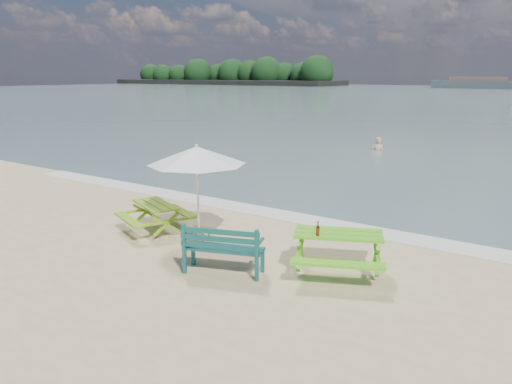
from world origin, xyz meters
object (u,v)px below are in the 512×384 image
Objects in this scene: patio_umbrella at (197,155)px; swimmer at (377,155)px; picnic_table_right at (338,253)px; picnic_table_left at (156,218)px; park_bench at (224,258)px; side_table at (199,234)px; beer_bottle at (318,231)px.

swimmer is (-1.87, 15.91, -2.25)m from patio_umbrella.
picnic_table_right is 0.86× the size of patio_umbrella.
park_bench is at bearing -20.54° from picnic_table_left.
park_bench is at bearing -35.14° from side_table.
picnic_table_right is 16.66m from swimmer.
park_bench is at bearing -35.14° from patio_umbrella.
swimmer is (-0.51, 15.95, -0.57)m from picnic_table_left.
picnic_table_left is 1.37m from side_table.
swimmer is at bearing 91.85° from picnic_table_left.
side_table is 16.03m from swimmer.
park_bench is (3.02, -1.13, -0.04)m from picnic_table_left.
picnic_table_left is at bearing -178.27° from patio_umbrella.
beer_bottle is at bearing -4.52° from patio_umbrella.
picnic_table_left is at bearing -178.27° from side_table.
park_bench is 2.67m from patio_umbrella.
swimmer is at bearing 108.71° from picnic_table_right.
beer_bottle is at bearing -72.52° from swimmer.
patio_umbrella reaches higher than picnic_table_right.
patio_umbrella is at bearing 175.48° from beer_bottle.
picnic_table_left is 15.97m from swimmer.
side_table is at bearing -83.30° from swimmer.
picnic_table_right is 8.83× the size of beer_bottle.
park_bench is (-1.80, -1.31, -0.09)m from picnic_table_right.
patio_umbrella reaches higher than side_table.
swimmer is (-5.34, 15.77, -0.62)m from picnic_table_right.
side_table is at bearing -177.71° from picnic_table_right.
swimmer reaches higher than side_table.
park_bench reaches higher than picnic_table_left.
side_table is (1.36, 0.04, -0.18)m from picnic_table_left.
side_table is at bearing 144.86° from park_bench.
swimmer is at bearing 96.70° from side_table.
swimmer is (-3.54, 17.09, -0.53)m from park_bench.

